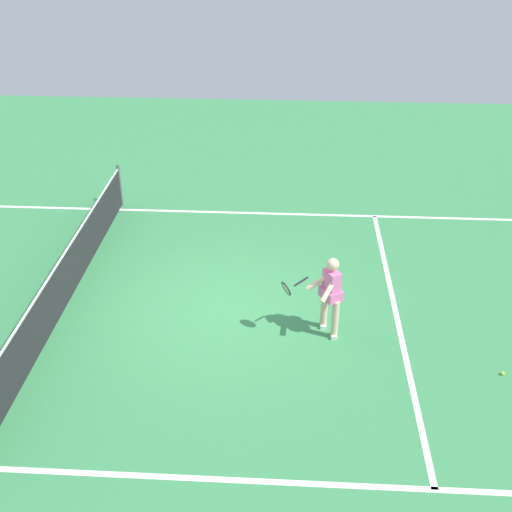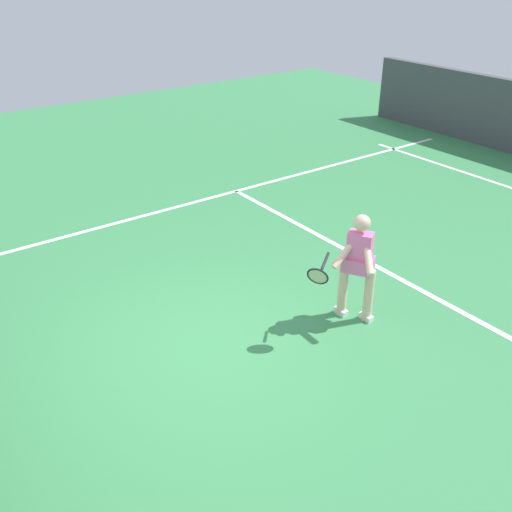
# 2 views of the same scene
# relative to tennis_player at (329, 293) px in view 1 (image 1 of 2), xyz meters

# --- Properties ---
(ground_plane) EXTENTS (27.68, 27.68, 0.00)m
(ground_plane) POSITION_rel_tennis_player_xyz_m (0.67, 1.93, -0.85)
(ground_plane) COLOR #38844C
(service_line_marking) EXTENTS (8.32, 0.10, 0.01)m
(service_line_marking) POSITION_rel_tennis_player_xyz_m (0.67, -1.34, -0.84)
(service_line_marking) COLOR white
(service_line_marking) RESTS_ON ground
(sideline_left_marking) EXTENTS (0.10, 19.29, 0.01)m
(sideline_left_marking) POSITION_rel_tennis_player_xyz_m (-3.49, 1.93, -0.84)
(sideline_left_marking) COLOR white
(sideline_left_marking) RESTS_ON ground
(sideline_right_marking) EXTENTS (0.10, 19.29, 0.01)m
(sideline_right_marking) POSITION_rel_tennis_player_xyz_m (4.83, 1.93, -0.84)
(sideline_right_marking) COLOR white
(sideline_right_marking) RESTS_ON ground
(court_net) EXTENTS (9.00, 0.08, 1.07)m
(court_net) POSITION_rel_tennis_player_xyz_m (0.67, 5.04, -0.34)
(court_net) COLOR #4C4C51
(court_net) RESTS_ON ground
(tennis_player) EXTENTS (0.68, 1.14, 1.55)m
(tennis_player) POSITION_rel_tennis_player_xyz_m (0.00, 0.00, 0.00)
(tennis_player) COLOR beige
(tennis_player) RESTS_ON ground
(tennis_ball_mid) EXTENTS (0.07, 0.07, 0.07)m
(tennis_ball_mid) POSITION_rel_tennis_player_xyz_m (-1.02, -2.90, -0.81)
(tennis_ball_mid) COLOR #D1E533
(tennis_ball_mid) RESTS_ON ground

